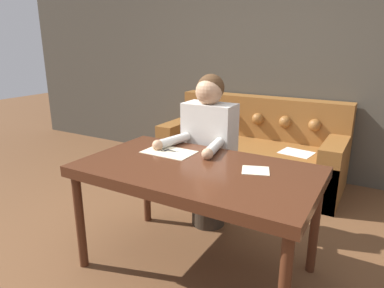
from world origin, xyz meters
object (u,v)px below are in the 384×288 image
at_px(dining_table, 196,177).
at_px(scissors, 172,151).
at_px(person, 209,152).
at_px(couch, 252,152).

xyz_separation_m(dining_table, scissors, (-0.30, 0.18, 0.07)).
bearing_deg(person, couch, 92.11).
distance_m(dining_table, person, 0.61).
bearing_deg(dining_table, scissors, 148.60).
bearing_deg(couch, person, -87.89).
bearing_deg(dining_table, couch, 98.30).
distance_m(dining_table, scissors, 0.36).
relative_size(dining_table, person, 1.18).
height_order(dining_table, couch, couch).
bearing_deg(scissors, couch, 88.22).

